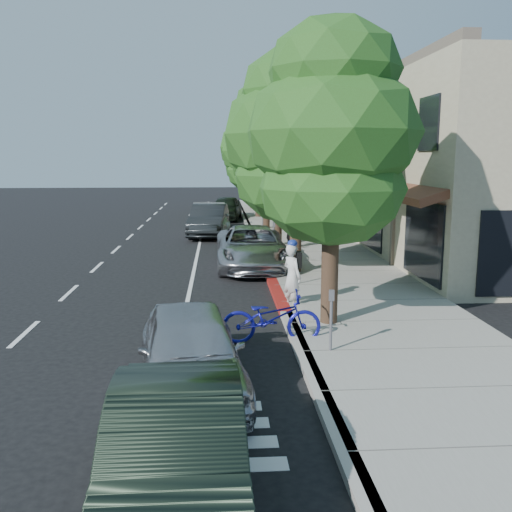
{
  "coord_description": "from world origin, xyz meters",
  "views": [
    {
      "loc": [
        -1.69,
        -14.97,
        4.06
      ],
      "look_at": [
        -0.68,
        0.35,
        1.35
      ],
      "focal_mm": 40.0,
      "sensor_mm": 36.0,
      "label": 1
    }
  ],
  "objects": [
    {
      "name": "curb",
      "position": [
        0.0,
        8.0,
        0.07
      ],
      "size": [
        0.3,
        56.0,
        0.15
      ],
      "primitive_type": "cube",
      "color": "#9E998E",
      "rests_on": "ground"
    },
    {
      "name": "street_tree_0",
      "position": [
        0.9,
        -2.0,
        4.47
      ],
      "size": [
        4.0,
        4.0,
        7.12
      ],
      "color": "black",
      "rests_on": "ground"
    },
    {
      "name": "street_tree_4",
      "position": [
        0.9,
        22.0,
        4.25
      ],
      "size": [
        4.9,
        4.9,
        7.09
      ],
      "color": "black",
      "rests_on": "ground"
    },
    {
      "name": "silver_suv",
      "position": [
        -0.5,
        5.5,
        0.76
      ],
      "size": [
        2.54,
        5.46,
        1.51
      ],
      "primitive_type": "imported",
      "rotation": [
        0.0,
        0.0,
        0.01
      ],
      "color": "#B0B0B5",
      "rests_on": "ground"
    },
    {
      "name": "near_car_b",
      "position": [
        -2.2,
        -9.0,
        0.73
      ],
      "size": [
        1.7,
        4.47,
        1.45
      ],
      "primitive_type": "imported",
      "rotation": [
        0.0,
        0.0,
        0.04
      ],
      "color": "black",
      "rests_on": "ground"
    },
    {
      "name": "sidewalk",
      "position": [
        2.3,
        8.0,
        0.07
      ],
      "size": [
        4.6,
        56.0,
        0.15
      ],
      "primitive_type": "cube",
      "color": "gray",
      "rests_on": "ground"
    },
    {
      "name": "street_tree_5",
      "position": [
        0.9,
        28.0,
        4.56
      ],
      "size": [
        5.1,
        5.1,
        7.56
      ],
      "color": "black",
      "rests_on": "ground"
    },
    {
      "name": "near_car_a",
      "position": [
        -2.2,
        -5.5,
        0.74
      ],
      "size": [
        2.21,
        4.5,
        1.48
      ],
      "primitive_type": "imported",
      "rotation": [
        0.0,
        0.0,
        0.11
      ],
      "color": "#ACACB1",
      "rests_on": "ground"
    },
    {
      "name": "dark_suv_far",
      "position": [
        -1.22,
        21.5,
        0.76
      ],
      "size": [
        2.33,
        4.62,
        1.51
      ],
      "primitive_type": "imported",
      "rotation": [
        0.0,
        0.0,
        -0.13
      ],
      "color": "black",
      "rests_on": "ground"
    },
    {
      "name": "ground",
      "position": [
        0.0,
        0.0,
        0.0
      ],
      "size": [
        120.0,
        120.0,
        0.0
      ],
      "primitive_type": "plane",
      "color": "black",
      "rests_on": "ground"
    },
    {
      "name": "storefront_building",
      "position": [
        9.6,
        18.0,
        3.5
      ],
      "size": [
        10.0,
        36.0,
        7.0
      ],
      "primitive_type": "cube",
      "color": "#B7AC8D",
      "rests_on": "ground"
    },
    {
      "name": "cyclist",
      "position": [
        0.25,
        -0.18,
        0.88
      ],
      "size": [
        0.68,
        0.76,
        1.76
      ],
      "primitive_type": "imported",
      "rotation": [
        0.0,
        0.0,
        2.09
      ],
      "color": "silver",
      "rests_on": "ground"
    },
    {
      "name": "bicycle",
      "position": [
        -0.57,
        -3.0,
        0.57
      ],
      "size": [
        2.18,
        0.79,
        1.14
      ],
      "primitive_type": "imported",
      "rotation": [
        0.0,
        0.0,
        1.56
      ],
      "color": "#14148B",
      "rests_on": "ground"
    },
    {
      "name": "street_tree_2",
      "position": [
        0.9,
        10.0,
        4.1
      ],
      "size": [
        4.21,
        4.21,
        6.69
      ],
      "color": "black",
      "rests_on": "ground"
    },
    {
      "name": "street_tree_1",
      "position": [
        0.9,
        4.0,
        4.62
      ],
      "size": [
        4.99,
        4.99,
        7.6
      ],
      "color": "black",
      "rests_on": "ground"
    },
    {
      "name": "street_tree_3",
      "position": [
        0.9,
        16.0,
        5.07
      ],
      "size": [
        4.64,
        4.64,
        8.1
      ],
      "color": "black",
      "rests_on": "ground"
    },
    {
      "name": "dark_sedan",
      "position": [
        -2.2,
        14.07,
        0.8
      ],
      "size": [
        2.16,
        5.01,
        1.61
      ],
      "primitive_type": "imported",
      "rotation": [
        0.0,
        0.0,
        -0.1
      ],
      "color": "#222527",
      "rests_on": "ground"
    },
    {
      "name": "curb_red_segment",
      "position": [
        0.0,
        1.0,
        0.07
      ],
      "size": [
        0.32,
        4.0,
        0.15
      ],
      "primitive_type": "cube",
      "color": "maroon",
      "rests_on": "ground"
    },
    {
      "name": "white_pickup",
      "position": [
        -2.2,
        15.0,
        0.75
      ],
      "size": [
        2.19,
        5.21,
        1.5
      ],
      "primitive_type": "imported",
      "rotation": [
        0.0,
        0.0,
        0.02
      ],
      "color": "silver",
      "rests_on": "ground"
    },
    {
      "name": "pedestrian",
      "position": [
        1.37,
        9.34,
        1.11
      ],
      "size": [
        1.02,
        0.85,
        1.92
      ],
      "primitive_type": "imported",
      "rotation": [
        0.0,
        0.0,
        3.28
      ],
      "color": "black",
      "rests_on": "sidewalk"
    }
  ]
}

